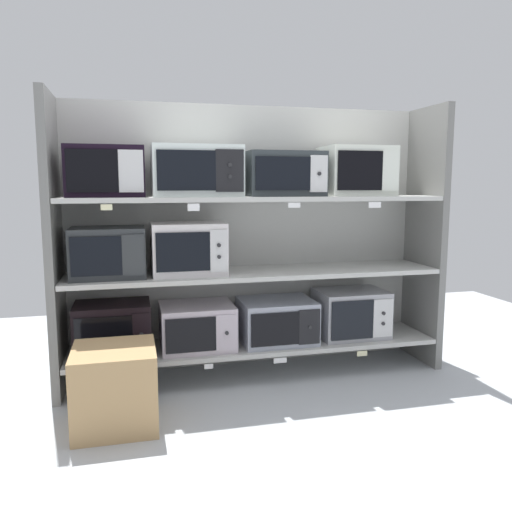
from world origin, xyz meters
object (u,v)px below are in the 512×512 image
at_px(microwave_7, 196,171).
at_px(microwave_1, 197,326).
at_px(microwave_5, 188,248).
at_px(microwave_3, 351,313).
at_px(microwave_8, 283,174).
at_px(microwave_6, 106,172).
at_px(microwave_2, 277,321).
at_px(shipping_carton, 115,387).
at_px(microwave_0, 113,329).
at_px(microwave_9, 356,171).
at_px(microwave_4, 108,252).

bearing_deg(microwave_7, microwave_1, -179.95).
bearing_deg(microwave_5, microwave_3, -0.02).
distance_m(microwave_3, microwave_8, 1.09).
relative_size(microwave_5, microwave_7, 0.84).
relative_size(microwave_6, microwave_8, 0.91).
xyz_separation_m(microwave_2, microwave_3, (0.55, -0.00, 0.02)).
bearing_deg(microwave_1, microwave_8, 0.01).
xyz_separation_m(microwave_5, microwave_7, (0.06, -0.00, 0.49)).
bearing_deg(microwave_8, shipping_carton, -153.23).
relative_size(microwave_0, microwave_6, 1.02).
relative_size(microwave_1, microwave_7, 0.85).
relative_size(microwave_3, microwave_9, 1.04).
distance_m(microwave_1, microwave_9, 1.50).
bearing_deg(microwave_5, microwave_0, -179.99).
xyz_separation_m(microwave_5, microwave_8, (0.63, 0.00, 0.47)).
bearing_deg(microwave_6, microwave_9, 0.00).
bearing_deg(microwave_3, microwave_0, 179.99).
xyz_separation_m(microwave_3, microwave_5, (-1.14, 0.00, 0.50)).
relative_size(microwave_0, microwave_3, 0.98).
bearing_deg(microwave_3, microwave_4, 179.99).
height_order(microwave_2, microwave_6, microwave_6).
xyz_separation_m(microwave_4, microwave_8, (1.12, 0.00, 0.48)).
relative_size(microwave_5, microwave_9, 1.01).
distance_m(microwave_5, microwave_6, 0.69).
xyz_separation_m(microwave_1, microwave_5, (-0.05, 0.00, 0.52)).
bearing_deg(microwave_1, microwave_3, -0.01).
relative_size(microwave_2, shipping_carton, 1.15).
height_order(microwave_0, microwave_4, microwave_4).
bearing_deg(microwave_2, microwave_3, -0.03).
height_order(microwave_1, microwave_9, microwave_9).
height_order(microwave_2, microwave_4, microwave_4).
distance_m(microwave_3, microwave_6, 1.90).
bearing_deg(microwave_3, microwave_9, 0.92).
relative_size(microwave_4, shipping_carton, 1.04).
bearing_deg(microwave_5, microwave_4, -180.00).
bearing_deg(microwave_0, microwave_8, 0.01).
height_order(microwave_5, microwave_8, microwave_8).
xyz_separation_m(microwave_1, microwave_3, (1.09, -0.00, 0.02)).
height_order(microwave_1, microwave_7, microwave_7).
bearing_deg(microwave_1, microwave_7, 0.05).
xyz_separation_m(microwave_5, microwave_9, (1.15, -0.00, 0.49)).
xyz_separation_m(microwave_4, microwave_9, (1.65, -0.00, 0.50)).
bearing_deg(microwave_1, microwave_0, 180.00).
distance_m(microwave_4, microwave_7, 0.74).
height_order(microwave_3, shipping_carton, microwave_3).
xyz_separation_m(microwave_2, microwave_5, (-0.59, 0.00, 0.52)).
height_order(microwave_5, shipping_carton, microwave_5).
xyz_separation_m(microwave_4, microwave_5, (0.49, 0.00, 0.01)).
bearing_deg(microwave_7, microwave_5, 179.95).
bearing_deg(microwave_6, microwave_2, 0.01).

